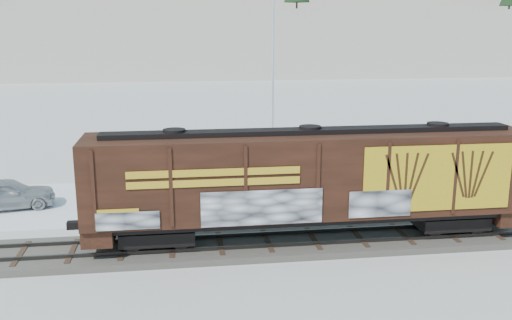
{
  "coord_description": "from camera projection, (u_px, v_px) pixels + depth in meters",
  "views": [
    {
      "loc": [
        -1.6,
        -22.42,
        9.16
      ],
      "look_at": [
        1.93,
        3.0,
        3.11
      ],
      "focal_mm": 40.0,
      "sensor_mm": 36.0,
      "label": 1
    }
  ],
  "objects": [
    {
      "name": "car_dark",
      "position": [
        337.0,
        179.0,
        32.2
      ],
      "size": [
        5.18,
        2.81,
        1.42
      ],
      "primitive_type": "imported",
      "rotation": [
        0.0,
        0.0,
        1.4
      ],
      "color": "black",
      "rests_on": "parking_strip"
    },
    {
      "name": "flagpole",
      "position": [
        274.0,
        96.0,
        35.22
      ],
      "size": [
        2.3,
        0.9,
        12.97
      ],
      "color": "silver",
      "rests_on": "ground"
    },
    {
      "name": "ground",
      "position": [
        220.0,
        250.0,
        23.93
      ],
      "size": [
        500.0,
        500.0,
        0.0
      ],
      "primitive_type": "plane",
      "color": "white",
      "rests_on": "ground"
    },
    {
      "name": "hopper_railcar",
      "position": [
        309.0,
        177.0,
        23.74
      ],
      "size": [
        18.36,
        3.06,
        4.64
      ],
      "color": "black",
      "rests_on": "rail_track"
    },
    {
      "name": "hillside",
      "position": [
        180.0,
        6.0,
        155.39
      ],
      "size": [
        360.0,
        110.0,
        93.0
      ],
      "color": "white",
      "rests_on": "ground"
    },
    {
      "name": "rail_track",
      "position": [
        220.0,
        246.0,
        23.9
      ],
      "size": [
        50.0,
        3.4,
        0.43
      ],
      "color": "#59544C",
      "rests_on": "ground"
    },
    {
      "name": "car_silver",
      "position": [
        6.0,
        194.0,
        29.0
      ],
      "size": [
        5.0,
        2.83,
        1.6
      ],
      "primitive_type": "imported",
      "rotation": [
        0.0,
        0.0,
        1.78
      ],
      "color": "#A6A9AD",
      "rests_on": "parking_strip"
    },
    {
      "name": "parking_strip",
      "position": [
        210.0,
        197.0,
        31.16
      ],
      "size": [
        40.0,
        8.0,
        0.03
      ],
      "primitive_type": "cube",
      "color": "white",
      "rests_on": "ground"
    },
    {
      "name": "car_white",
      "position": [
        284.0,
        188.0,
        30.2
      ],
      "size": [
        4.56,
        1.64,
        1.49
      ],
      "primitive_type": "imported",
      "rotation": [
        0.0,
        0.0,
        1.56
      ],
      "color": "silver",
      "rests_on": "parking_strip"
    }
  ]
}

